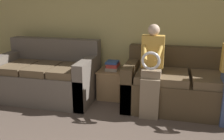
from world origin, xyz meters
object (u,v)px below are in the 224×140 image
object	(u,v)px
couch_side	(48,77)
child_left_seated	(152,68)
side_shelf	(113,83)
couch_main	(188,87)
book_stack	(113,66)

from	to	relation	value
couch_side	child_left_seated	bearing A→B (deg)	-8.90
couch_side	side_shelf	distance (m)	1.08
couch_main	couch_side	size ratio (longest dim) A/B	1.18
couch_main	child_left_seated	bearing A→B (deg)	-144.88
couch_main	side_shelf	xyz separation A→B (m)	(-1.19, 0.17, -0.08)
couch_side	side_shelf	world-z (taller)	couch_side
child_left_seated	side_shelf	bearing A→B (deg)	141.18
couch_main	child_left_seated	size ratio (longest dim) A/B	1.48
child_left_seated	side_shelf	size ratio (longest dim) A/B	2.48
couch_main	book_stack	bearing A→B (deg)	171.85
book_stack	couch_main	bearing A→B (deg)	-8.15
side_shelf	child_left_seated	bearing A→B (deg)	-38.82
couch_main	couch_side	bearing A→B (deg)	-177.38
child_left_seated	book_stack	bearing A→B (deg)	141.11
couch_side	book_stack	bearing A→B (deg)	14.75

